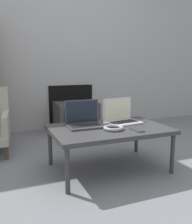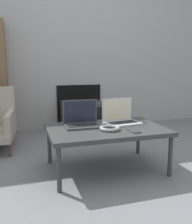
{
  "view_description": "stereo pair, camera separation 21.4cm",
  "coord_description": "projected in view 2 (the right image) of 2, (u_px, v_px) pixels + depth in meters",
  "views": [
    {
      "loc": [
        -0.91,
        -1.66,
        0.92
      ],
      "look_at": [
        0.0,
        0.56,
        0.47
      ],
      "focal_mm": 40.0,
      "sensor_mm": 36.0,
      "label": 1
    },
    {
      "loc": [
        -0.71,
        -1.74,
        0.92
      ],
      "look_at": [
        0.0,
        0.56,
        0.47
      ],
      "focal_mm": 40.0,
      "sensor_mm": 36.0,
      "label": 2
    }
  ],
  "objects": [
    {
      "name": "laptop_right",
      "position": [
        120.0,
        118.0,
        2.33
      ],
      "size": [
        0.34,
        0.26,
        0.23
      ],
      "rotation": [
        0.0,
        0.0,
        0.14
      ],
      "color": "#B2B2B7",
      "rests_on": "table"
    },
    {
      "name": "headphones",
      "position": [
        109.0,
        128.0,
        2.09
      ],
      "size": [
        0.17,
        0.17,
        0.03
      ],
      "color": "gray",
      "rests_on": "table"
    },
    {
      "name": "wall_back",
      "position": [
        68.0,
        40.0,
        3.59
      ],
      "size": [
        7.0,
        0.08,
        2.6
      ],
      "color": "#999999",
      "rests_on": "ground_plane"
    },
    {
      "name": "laptop_left",
      "position": [
        82.0,
        120.0,
        2.23
      ],
      "size": [
        0.32,
        0.22,
        0.23
      ],
      "rotation": [
        0.0,
        0.0,
        -0.01
      ],
      "color": "#38383D",
      "rests_on": "table"
    },
    {
      "name": "phone",
      "position": [
        133.0,
        131.0,
        2.06
      ],
      "size": [
        0.06,
        0.15,
        0.01
      ],
      "color": "#333338",
      "rests_on": "table"
    },
    {
      "name": "tv",
      "position": [
        83.0,
        116.0,
        3.57
      ],
      "size": [
        0.57,
        0.46,
        0.41
      ],
      "color": "#383838",
      "rests_on": "ground_plane"
    },
    {
      "name": "ground_plane",
      "position": [
        117.0,
        182.0,
        2.0
      ],
      "size": [
        14.0,
        14.0,
        0.0
      ],
      "primitive_type": "plane",
      "color": "slate"
    },
    {
      "name": "table",
      "position": [
        106.0,
        131.0,
        2.18
      ],
      "size": [
        1.01,
        0.66,
        0.39
      ],
      "color": "#333333",
      "rests_on": "ground_plane"
    }
  ]
}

